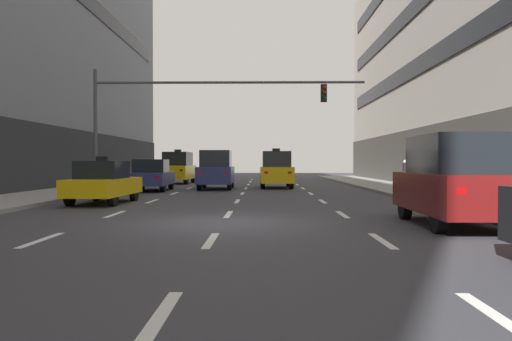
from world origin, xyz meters
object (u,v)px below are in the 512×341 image
car_driving_3 (152,175)px  traffic_signal_0 (187,105)px  taxi_driving_4 (178,168)px  pedestrian_0 (405,171)px  car_driving_1 (216,170)px  car_parked_1 (454,181)px  taxi_driving_0 (276,170)px  taxi_driving_2 (104,183)px

car_driving_3 → traffic_signal_0: (2.31, -2.65, 3.47)m
taxi_driving_4 → traffic_signal_0: (2.47, -12.03, 3.18)m
traffic_signal_0 → pedestrian_0: traffic_signal_0 is taller
car_driving_1 → traffic_signal_0: bearing=-101.9°
taxi_driving_4 → car_parked_1: size_ratio=1.04×
taxi_driving_0 → car_driving_1: bearing=-157.4°
car_parked_1 → traffic_signal_0: bearing=124.0°
traffic_signal_0 → pedestrian_0: bearing=27.5°
taxi_driving_4 → pedestrian_0: 15.71m
taxi_driving_0 → taxi_driving_2: bearing=-119.7°
car_driving_1 → taxi_driving_2: bearing=-107.5°
car_driving_1 → traffic_signal_0: (-0.96, -4.58, 3.21)m
taxi_driving_2 → car_driving_3: taxi_driving_2 is taller
taxi_driving_0 → car_driving_3: taxi_driving_0 is taller
taxi_driving_0 → taxi_driving_2: size_ratio=1.06×
taxi_driving_4 → pedestrian_0: size_ratio=3.10×
car_driving_1 → car_parked_1: car_driving_1 is taller
car_driving_1 → pedestrian_0: size_ratio=3.00×
pedestrian_0 → taxi_driving_4: bearing=158.8°
taxi_driving_0 → traffic_signal_0: (-4.41, -6.01, 3.22)m
taxi_driving_4 → pedestrian_0: (14.64, -5.69, -0.11)m
taxi_driving_0 → taxi_driving_2: (-6.69, -11.72, -0.30)m
car_driving_3 → car_parked_1: car_parked_1 is taller
traffic_signal_0 → taxi_driving_2: bearing=-111.7°
taxi_driving_0 → taxi_driving_2: taxi_driving_0 is taller
taxi_driving_0 → taxi_driving_2: 13.50m
car_driving_1 → car_driving_3: bearing=-149.5°
taxi_driving_4 → pedestrian_0: taxi_driving_4 is taller
taxi_driving_2 → car_parked_1: (10.52, -6.51, 0.31)m
taxi_driving_0 → pedestrian_0: 7.76m
traffic_signal_0 → taxi_driving_4: bearing=101.6°
taxi_driving_2 → traffic_signal_0: bearing=68.3°
taxi_driving_2 → taxi_driving_4: size_ratio=0.90×
car_parked_1 → taxi_driving_0: bearing=101.9°
car_driving_3 → car_driving_1: bearing=30.5°
taxi_driving_0 → taxi_driving_4: taxi_driving_4 is taller
car_parked_1 → traffic_signal_0: size_ratio=0.35×
car_driving_1 → pedestrian_0: (11.21, 1.76, -0.08)m
taxi_driving_4 → car_driving_3: bearing=-89.0°
car_driving_1 → pedestrian_0: bearing=8.9°
car_driving_3 → taxi_driving_0: bearing=26.6°
car_driving_1 → taxi_driving_4: (-3.43, 7.45, 0.03)m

